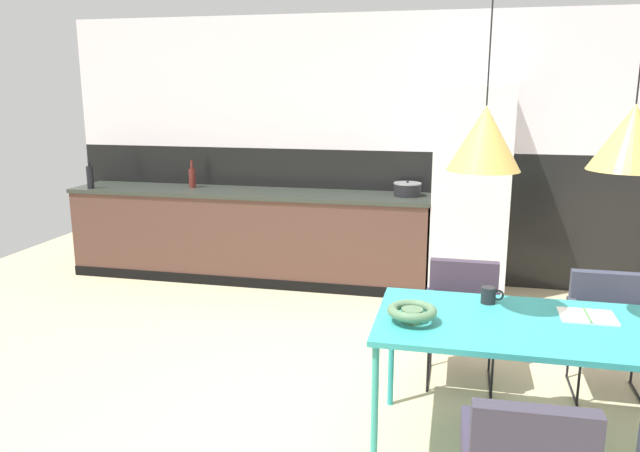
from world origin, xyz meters
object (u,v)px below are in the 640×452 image
(refrigerator_column, at_px, (470,193))
(bottle_spice_small, at_px, (90,177))
(open_book, at_px, (587,316))
(cooking_pot, at_px, (407,189))
(armchair_corner_seat, at_px, (609,318))
(pendant_lamp_over_table_near, at_px, (485,138))
(fruit_bowl, at_px, (412,312))
(dining_table, at_px, (541,332))
(mug_tall_blue, at_px, (489,295))
(bottle_wine_green, at_px, (192,177))
(pendant_lamp_over_table_far, at_px, (633,137))
(armchair_facing_counter, at_px, (463,307))

(refrigerator_column, height_order, bottle_spice_small, refrigerator_column)
(open_book, distance_m, cooking_pot, 2.83)
(armchair_corner_seat, bearing_deg, pendant_lamp_over_table_near, 45.27)
(fruit_bowl, distance_m, pendant_lamp_over_table_near, 0.94)
(armchair_corner_seat, height_order, bottle_spice_small, bottle_spice_small)
(dining_table, height_order, mug_tall_blue, mug_tall_blue)
(pendant_lamp_over_table_near, bearing_deg, refrigerator_column, 90.07)
(dining_table, bearing_deg, open_book, 31.71)
(bottle_wine_green, xyz_separation_m, pendant_lamp_over_table_near, (2.81, -2.74, 0.66))
(refrigerator_column, bearing_deg, armchair_corner_seat, -63.86)
(fruit_bowl, bearing_deg, pendant_lamp_over_table_far, 8.94)
(mug_tall_blue, distance_m, bottle_spice_small, 4.47)
(refrigerator_column, relative_size, cooking_pot, 7.35)
(bottle_wine_green, bearing_deg, armchair_facing_counter, -34.21)
(pendant_lamp_over_table_far, bearing_deg, armchair_facing_counter, 130.79)
(pendant_lamp_over_table_far, bearing_deg, fruit_bowl, -171.06)
(dining_table, distance_m, bottle_spice_small, 4.83)
(armchair_facing_counter, relative_size, fruit_bowl, 3.08)
(bottle_spice_small, relative_size, pendant_lamp_over_table_near, 0.27)
(refrigerator_column, xyz_separation_m, dining_table, (0.34, -2.66, -0.27))
(open_book, bearing_deg, fruit_bowl, -163.13)
(armchair_facing_counter, height_order, pendant_lamp_over_table_near, pendant_lamp_over_table_near)
(open_book, distance_m, pendant_lamp_over_table_far, 0.95)
(refrigerator_column, height_order, fruit_bowl, refrigerator_column)
(armchair_corner_seat, xyz_separation_m, fruit_bowl, (-1.18, -1.01, 0.31))
(pendant_lamp_over_table_far, bearing_deg, armchair_corner_seat, 77.05)
(bottle_wine_green, distance_m, pendant_lamp_over_table_near, 3.98)
(fruit_bowl, distance_m, bottle_spice_small, 4.35)
(cooking_pot, distance_m, bottle_wine_green, 2.23)
(refrigerator_column, xyz_separation_m, armchair_facing_counter, (-0.04, -1.79, -0.48))
(armchair_corner_seat, relative_size, fruit_bowl, 2.98)
(armchair_facing_counter, bearing_deg, pendant_lamp_over_table_far, 131.13)
(bottle_spice_small, xyz_separation_m, pendant_lamp_over_table_far, (4.48, -2.42, 0.66))
(armchair_corner_seat, bearing_deg, dining_table, 59.02)
(mug_tall_blue, xyz_separation_m, bottle_wine_green, (-2.89, 2.48, 0.23))
(dining_table, xyz_separation_m, armchair_corner_seat, (0.53, 0.89, -0.21))
(refrigerator_column, distance_m, fruit_bowl, 2.81)
(bottle_spice_small, bearing_deg, armchair_corner_seat, -18.58)
(bottle_spice_small, bearing_deg, open_book, -27.75)
(dining_table, xyz_separation_m, fruit_bowl, (-0.65, -0.12, 0.10))
(armchair_corner_seat, height_order, open_book, open_book)
(bottle_wine_green, distance_m, pendant_lamp_over_table_far, 4.47)
(open_book, height_order, bottle_wine_green, bottle_wine_green)
(dining_table, height_order, cooking_pot, cooking_pot)
(dining_table, relative_size, mug_tall_blue, 13.42)
(open_book, xyz_separation_m, pendant_lamp_over_table_near, (-0.58, -0.14, 0.93))
(fruit_bowl, bearing_deg, refrigerator_column, 83.62)
(pendant_lamp_over_table_near, height_order, pendant_lamp_over_table_far, same)
(bottle_spice_small, distance_m, pendant_lamp_over_table_near, 4.57)
(refrigerator_column, bearing_deg, bottle_spice_small, -176.92)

